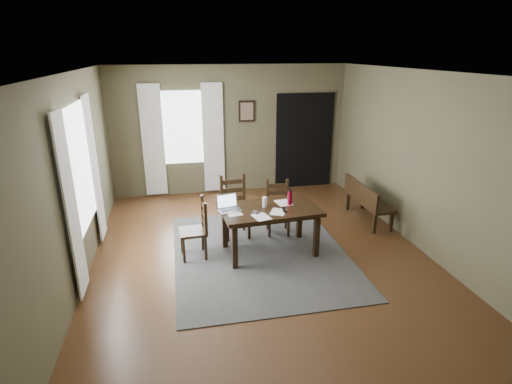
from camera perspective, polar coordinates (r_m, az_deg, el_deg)
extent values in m
cube|color=#492C16|center=(6.26, 0.56, -8.74)|extent=(5.00, 6.00, 0.01)
cube|color=brown|center=(8.62, -3.66, 8.77)|extent=(5.00, 0.02, 2.70)
cube|color=brown|center=(3.11, 12.62, -12.33)|extent=(5.00, 0.02, 2.70)
cube|color=brown|center=(5.78, -24.43, 1.54)|extent=(0.02, 6.00, 2.70)
cube|color=brown|center=(6.71, 22.01, 4.22)|extent=(0.02, 6.00, 2.70)
cube|color=white|center=(5.51, 0.66, 16.82)|extent=(5.00, 6.00, 0.02)
cube|color=#3E3E3E|center=(6.26, 0.56, -8.65)|extent=(2.60, 3.20, 0.01)
cube|color=black|center=(6.00, 1.98, -2.53)|extent=(1.52, 0.98, 0.06)
cube|color=black|center=(6.02, 1.98, -3.00)|extent=(1.35, 0.82, 0.05)
cube|color=black|center=(5.71, -3.06, -8.03)|extent=(0.08, 0.08, 0.62)
cube|color=black|center=(6.30, -4.49, -5.27)|extent=(0.08, 0.08, 0.62)
cube|color=black|center=(6.08, 8.62, -6.42)|extent=(0.08, 0.08, 0.62)
cube|color=black|center=(6.64, 6.21, -3.98)|extent=(0.08, 0.08, 0.62)
cube|color=black|center=(6.04, -9.01, -5.62)|extent=(0.42, 0.42, 0.04)
cube|color=black|center=(6.26, -10.56, -6.92)|extent=(0.04, 0.04, 0.39)
cube|color=black|center=(6.29, -7.63, -6.62)|extent=(0.04, 0.04, 0.39)
cube|color=black|center=(5.98, -10.26, -8.26)|extent=(0.04, 0.04, 0.39)
cube|color=black|center=(6.01, -7.18, -7.94)|extent=(0.04, 0.04, 0.39)
cube|color=black|center=(6.11, -7.66, -2.62)|extent=(0.05, 0.05, 0.49)
cube|color=black|center=(5.80, -7.18, -3.86)|extent=(0.05, 0.05, 0.49)
cube|color=black|center=(6.01, -7.37, -4.39)|extent=(0.04, 0.29, 0.07)
cube|color=black|center=(5.95, -7.43, -3.22)|extent=(0.04, 0.29, 0.07)
cube|color=black|center=(5.90, -7.48, -2.04)|extent=(0.04, 0.29, 0.07)
cube|color=black|center=(6.61, -2.91, -2.63)|extent=(0.48, 0.48, 0.04)
cube|color=black|center=(6.51, -4.07, -5.30)|extent=(0.05, 0.05, 0.43)
cube|color=black|center=(6.84, -4.69, -4.07)|extent=(0.05, 0.05, 0.43)
cube|color=black|center=(6.59, -0.99, -4.96)|extent=(0.05, 0.05, 0.43)
cube|color=black|center=(6.91, -1.75, -3.76)|extent=(0.05, 0.05, 0.43)
cube|color=black|center=(6.66, -4.94, 0.12)|extent=(0.05, 0.05, 0.55)
cube|color=black|center=(6.74, -1.76, 0.41)|extent=(0.05, 0.05, 0.55)
cube|color=black|center=(6.75, -3.31, -0.92)|extent=(0.33, 0.05, 0.07)
cube|color=black|center=(6.70, -3.34, 0.26)|extent=(0.33, 0.05, 0.07)
cube|color=black|center=(6.65, -3.36, 1.47)|extent=(0.33, 0.05, 0.07)
cube|color=black|center=(6.74, 3.18, -2.66)|extent=(0.44, 0.44, 0.04)
cube|color=black|center=(6.66, 1.94, -4.90)|extent=(0.04, 0.04, 0.38)
cube|color=black|center=(6.95, 1.69, -3.81)|extent=(0.04, 0.04, 0.38)
cube|color=black|center=(6.70, 4.67, -4.81)|extent=(0.04, 0.04, 0.38)
cube|color=black|center=(6.99, 4.29, -3.73)|extent=(0.04, 0.04, 0.38)
cube|color=black|center=(6.80, 1.63, -0.16)|extent=(0.05, 0.05, 0.49)
cube|color=black|center=(6.84, 4.45, -0.09)|extent=(0.05, 0.05, 0.49)
cube|color=black|center=(6.86, 3.02, -1.16)|extent=(0.29, 0.06, 0.07)
cube|color=black|center=(6.82, 3.04, -0.12)|extent=(0.29, 0.06, 0.07)
cube|color=black|center=(6.77, 3.06, 0.92)|extent=(0.29, 0.06, 0.07)
cube|color=black|center=(7.55, 15.86, -1.16)|extent=(0.41, 1.28, 0.05)
cube|color=black|center=(7.26, 18.74, -4.09)|extent=(0.05, 0.05, 0.36)
cube|color=black|center=(7.11, 16.56, -4.34)|extent=(0.05, 0.05, 0.36)
cube|color=black|center=(8.15, 14.98, -1.09)|extent=(0.05, 0.05, 0.36)
cube|color=black|center=(8.02, 12.98, -1.26)|extent=(0.05, 0.05, 0.36)
cube|color=black|center=(7.41, 14.73, 0.05)|extent=(0.05, 1.28, 0.31)
cube|color=#B7B7BC|center=(5.89, -3.79, -2.62)|extent=(0.37, 0.29, 0.02)
cube|color=#B7B7BC|center=(5.95, -4.21, -1.24)|extent=(0.33, 0.13, 0.21)
cube|color=silver|center=(5.94, -4.18, -1.27)|extent=(0.29, 0.10, 0.18)
cube|color=#3F3F42|center=(5.87, -3.76, -2.57)|extent=(0.30, 0.19, 0.00)
cube|color=#3F3F42|center=(5.78, -0.02, -2.91)|extent=(0.08, 0.11, 0.03)
cube|color=black|center=(5.90, 4.06, -2.57)|extent=(0.07, 0.19, 0.02)
cylinder|color=silver|center=(5.99, 1.25, -1.44)|extent=(0.07, 0.07, 0.16)
cylinder|color=maroon|center=(6.09, 4.84, -0.87)|extent=(0.09, 0.09, 0.21)
cylinder|color=black|center=(6.05, 4.88, 0.22)|extent=(0.06, 0.06, 0.03)
cube|color=white|center=(5.81, -3.20, -2.97)|extent=(0.25, 0.30, 0.00)
cube|color=white|center=(5.85, 3.20, -2.84)|extent=(0.31, 0.34, 0.00)
cube|color=white|center=(6.19, 3.97, -1.54)|extent=(0.26, 0.32, 0.00)
cube|color=white|center=(5.66, 0.76, -3.57)|extent=(0.27, 0.32, 0.00)
cube|color=white|center=(5.93, -23.90, 3.07)|extent=(0.01, 1.30, 1.70)
cube|color=white|center=(8.49, -10.42, 9.01)|extent=(1.00, 0.01, 1.50)
cube|color=silver|center=(5.24, -24.91, -2.04)|extent=(0.03, 0.48, 2.30)
cube|color=silver|center=(6.76, -22.04, 3.01)|extent=(0.03, 0.48, 2.30)
cube|color=silver|center=(8.52, -14.50, 7.03)|extent=(0.44, 0.03, 2.30)
cube|color=silver|center=(8.55, -6.12, 7.58)|extent=(0.44, 0.03, 2.30)
cube|color=black|center=(8.58, -1.33, 11.46)|extent=(0.34, 0.03, 0.44)
cube|color=brown|center=(8.56, -1.31, 11.45)|extent=(0.27, 0.01, 0.36)
cube|color=black|center=(9.02, 6.92, 7.22)|extent=(1.30, 0.03, 2.10)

